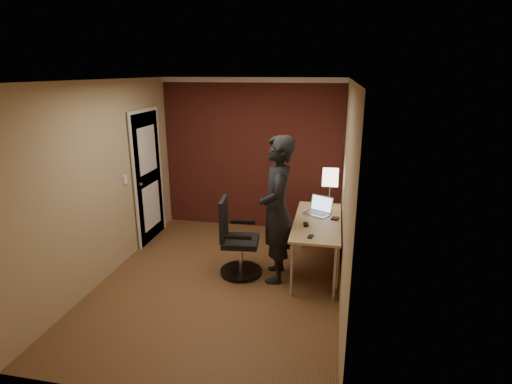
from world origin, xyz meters
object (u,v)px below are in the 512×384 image
wallet (335,218)px  office_chair (236,242)px  person (277,210)px  laptop (319,209)px  mouse (306,225)px  phone (311,237)px  desk_lamp (330,178)px  desk (323,230)px

wallet → office_chair: (-1.26, -0.36, -0.29)m
person → office_chair: bearing=-95.5°
laptop → mouse: laptop is taller
phone → wallet: wallet is taller
desk_lamp → mouse: desk_lamp is taller
laptop → person: (-0.50, -0.55, 0.14)m
desk_lamp → wallet: bearing=-80.3°
laptop → phone: bearing=-94.0°
desk → wallet: wallet is taller
wallet → desk_lamp: bearing=99.7°
mouse → person: (-0.36, -0.05, 0.19)m
office_chair → person: 0.72m
desk → office_chair: (-1.11, -0.27, -0.15)m
mouse → desk: bearing=36.8°
desk_lamp → person: 1.12m
laptop → office_chair: 1.23m
office_chair → desk: bearing=13.9°
phone → office_chair: office_chair is taller
mouse → person: size_ratio=0.05×
desk → office_chair: office_chair is taller
mouse → phone: 0.35m
wallet → office_chair: bearing=-163.9°
phone → person: bearing=158.0°
wallet → person: size_ratio=0.06×
desk → laptop: size_ratio=3.64×
laptop → wallet: bearing=-41.6°
desk_lamp → laptop: (-0.12, -0.35, -0.35)m
desk → desk_lamp: (0.06, 0.64, 0.55)m
desk_lamp → phone: 1.28m
wallet → desk: bearing=-149.3°
desk → phone: (-0.13, -0.56, 0.13)m
desk → laptop: laptop is taller
laptop → desk_lamp: bearing=70.6°
mouse → office_chair: office_chair is taller
desk → person: size_ratio=0.80×
mouse → person: person is taller
desk_lamp → wallet: desk_lamp is taller
wallet → office_chair: office_chair is taller
laptop → mouse: (-0.14, -0.50, -0.05)m
desk → phone: 0.59m
phone → person: size_ratio=0.06×
desk → phone: size_ratio=13.04×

